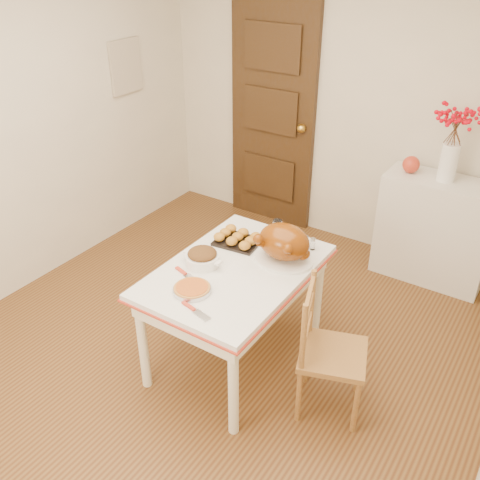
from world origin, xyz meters
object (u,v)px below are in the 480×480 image
Objects in this scene: turkey_platter at (284,244)px; pumpkin_pie at (192,288)px; sideboard at (435,230)px; kitchen_table at (236,315)px; chair_oak at (333,352)px.

turkey_platter is 1.77× the size of pumpkin_pie.
sideboard is at bearing 57.69° from turkey_platter.
turkey_platter is at bearing 64.64° from pumpkin_pie.
kitchen_table is 0.71m from chair_oak.
kitchen_table is at bearing -114.63° from sideboard.
kitchen_table is 5.47× the size of pumpkin_pie.
pumpkin_pie reaches higher than kitchen_table.
turkey_platter reaches higher than chair_oak.
sideboard is at bearing 67.22° from pumpkin_pie.
pumpkin_pie is (-0.08, -0.34, 0.38)m from kitchen_table.
turkey_platter is at bearing 41.70° from chair_oak.
pumpkin_pie is (-0.27, -0.58, -0.10)m from turkey_platter.
turkey_platter is (0.20, 0.24, 0.49)m from kitchen_table.
chair_oak is at bearing -39.88° from turkey_platter.
turkey_platter reaches higher than sideboard.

